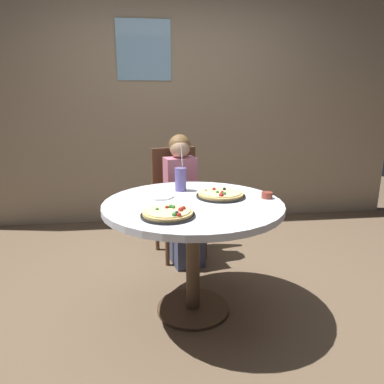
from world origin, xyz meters
TOP-DOWN VIEW (x-y plane):
  - ground_plane at (0.00, 0.00)m, footprint 8.00×8.00m
  - wall_with_window at (-0.00, 1.93)m, footprint 5.20×0.14m
  - dining_table at (0.00, 0.00)m, footprint 1.11×1.11m
  - chair_wooden at (-0.02, 0.96)m, footprint 0.48×0.48m
  - diner_child at (0.02, 0.79)m, footprint 0.33×0.43m
  - pizza_veggie at (0.19, 0.09)m, footprint 0.32×0.32m
  - pizza_cheese at (-0.17, -0.26)m, footprint 0.30×0.30m
  - soda_cup at (-0.05, 0.29)m, footprint 0.08×0.08m
  - sauce_bowl at (0.48, 0.02)m, footprint 0.07×0.07m
  - plate_small at (-0.20, 0.14)m, footprint 0.18×0.18m

SIDE VIEW (x-z plane):
  - ground_plane at x=0.00m, z-range 0.00..0.00m
  - diner_child at x=0.02m, z-range -0.06..1.02m
  - chair_wooden at x=-0.02m, z-range 0.06..1.01m
  - dining_table at x=0.00m, z-range 0.27..1.02m
  - plate_small at x=-0.20m, z-range 0.75..0.76m
  - pizza_veggie at x=0.19m, z-range 0.74..0.79m
  - pizza_cheese at x=-0.17m, z-range 0.74..0.79m
  - sauce_bowl at x=0.48m, z-range 0.75..0.79m
  - soda_cup at x=-0.05m, z-range 0.68..0.99m
  - wall_with_window at x=0.00m, z-range 0.00..2.90m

